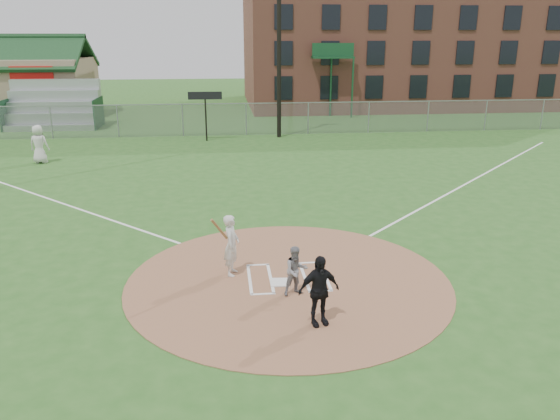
{
  "coord_description": "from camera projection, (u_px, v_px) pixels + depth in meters",
  "views": [
    {
      "loc": [
        -1.62,
        -12.89,
        6.11
      ],
      "look_at": [
        0.0,
        2.0,
        1.3
      ],
      "focal_mm": 35.0,
      "sensor_mm": 36.0,
      "label": 1
    }
  ],
  "objects": [
    {
      "name": "batter_at_plate",
      "position": [
        231.0,
        245.0,
        14.33
      ],
      "size": [
        0.79,
        0.99,
        1.78
      ],
      "color": "silver",
      "rests_on": "dirt_circle"
    },
    {
      "name": "outfield_fence",
      "position": [
        246.0,
        119.0,
        34.75
      ],
      "size": [
        56.08,
        0.08,
        2.03
      ],
      "color": "slate",
      "rests_on": "ground"
    },
    {
      "name": "brick_warehouse",
      "position": [
        412.0,
        19.0,
        49.52
      ],
      "size": [
        30.0,
        17.17,
        15.0
      ],
      "color": "#A55847",
      "rests_on": "ground"
    },
    {
      "name": "umpire",
      "position": [
        319.0,
        291.0,
        11.84
      ],
      "size": [
        1.01,
        0.61,
        1.61
      ],
      "primitive_type": "imported",
      "rotation": [
        0.0,
        0.0,
        0.24
      ],
      "color": "black",
      "rests_on": "dirt_circle"
    },
    {
      "name": "light_pole",
      "position": [
        279.0,
        26.0,
        32.3
      ],
      "size": [
        1.2,
        0.3,
        12.22
      ],
      "color": "black",
      "rests_on": "ground"
    },
    {
      "name": "clubhouse",
      "position": [
        10.0,
        85.0,
        42.89
      ],
      "size": [
        12.2,
        8.71,
        6.23
      ],
      "color": "#9C8669",
      "rests_on": "ground"
    },
    {
      "name": "bleachers",
      "position": [
        53.0,
        105.0,
        37.22
      ],
      "size": [
        6.08,
        3.2,
        3.2
      ],
      "color": "#B7BABF",
      "rests_on": "ground"
    },
    {
      "name": "dirt_circle",
      "position": [
        288.0,
        280.0,
        14.24
      ],
      "size": [
        8.4,
        8.4,
        0.02
      ],
      "primitive_type": "cylinder",
      "color": "#9C694A",
      "rests_on": "ground"
    },
    {
      "name": "ground",
      "position": [
        288.0,
        281.0,
        14.24
      ],
      "size": [
        140.0,
        140.0,
        0.0
      ],
      "primitive_type": "plane",
      "color": "#29591E",
      "rests_on": "ground"
    },
    {
      "name": "catcher",
      "position": [
        296.0,
        271.0,
        13.26
      ],
      "size": [
        0.71,
        0.62,
        1.25
      ],
      "primitive_type": "imported",
      "rotation": [
        0.0,
        0.0,
        0.28
      ],
      "color": "gray",
      "rests_on": "dirt_circle"
    },
    {
      "name": "ondeck_player",
      "position": [
        39.0,
        144.0,
        27.06
      ],
      "size": [
        1.01,
        0.74,
        1.9
      ],
      "primitive_type": "imported",
      "rotation": [
        0.0,
        0.0,
        2.98
      ],
      "color": "silver",
      "rests_on": "ground"
    },
    {
      "name": "batters_boxes",
      "position": [
        288.0,
        277.0,
        14.37
      ],
      "size": [
        2.08,
        1.88,
        0.01
      ],
      "color": "white",
      "rests_on": "dirt_circle"
    },
    {
      "name": "home_plate",
      "position": [
        280.0,
        282.0,
        14.05
      ],
      "size": [
        0.53,
        0.53,
        0.03
      ],
      "primitive_type": "cube",
      "rotation": [
        0.0,
        0.0,
        -0.07
      ],
      "color": "white",
      "rests_on": "dirt_circle"
    },
    {
      "name": "scoreboard_sign",
      "position": [
        205.0,
        101.0,
        32.37
      ],
      "size": [
        2.0,
        0.1,
        2.93
      ],
      "color": "black",
      "rests_on": "ground"
    },
    {
      "name": "foul_line_third",
      "position": [
        38.0,
        195.0,
        21.83
      ],
      "size": [
        17.04,
        17.04,
        0.01
      ],
      "primitive_type": "cube",
      "rotation": [
        0.0,
        0.0,
        0.79
      ],
      "color": "white",
      "rests_on": "ground"
    },
    {
      "name": "foul_line_first",
      "position": [
        468.0,
        183.0,
        23.68
      ],
      "size": [
        17.04,
        17.04,
        0.01
      ],
      "primitive_type": "cube",
      "rotation": [
        0.0,
        0.0,
        -0.79
      ],
      "color": "white",
      "rests_on": "ground"
    }
  ]
}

